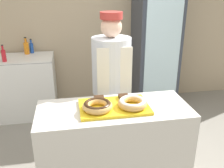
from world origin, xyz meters
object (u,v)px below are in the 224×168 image
baker_person (111,87)px  brownie_back_left (99,99)px  beverage_fridge (155,47)px  chest_freezer (26,86)px  bottle_orange (26,48)px  bottle_blue (32,48)px  bottle_red (4,55)px  serving_tray (114,107)px  donut_light_glaze (132,103)px  donut_chocolate_glaze (97,105)px  brownie_back_right (124,97)px

baker_person → brownie_back_left: bearing=-112.2°
beverage_fridge → chest_freezer: bearing=179.8°
bottle_orange → bottle_blue: bottle_orange is taller
bottle_red → serving_tray: bearing=-52.7°
serving_tray → chest_freezer: bearing=119.9°
donut_light_glaze → chest_freezer: 2.21m
serving_tray → brownie_back_left: size_ratio=6.76×
chest_freezer → donut_light_glaze: bearing=-57.3°
donut_chocolate_glaze → donut_light_glaze: size_ratio=1.00×
bottle_blue → bottle_red: bearing=-126.9°
brownie_back_right → bottle_orange: (-1.07, 1.81, 0.07)m
donut_light_glaze → bottle_orange: (-1.10, 1.98, 0.05)m
donut_light_glaze → brownie_back_right: size_ratio=2.85×
baker_person → brownie_back_right: bearing=-86.9°
donut_light_glaze → bottle_orange: size_ratio=0.97×
serving_tray → brownie_back_right: brownie_back_right is taller
chest_freezer → serving_tray: bearing=-60.1°
beverage_fridge → chest_freezer: beverage_fridge is taller
brownie_back_right → brownie_back_left: bearing=180.0°
bottle_orange → bottle_red: size_ratio=1.11×
chest_freezer → bottle_red: size_ratio=4.01×
brownie_back_left → beverage_fridge: (1.09, 1.64, 0.04)m
brownie_back_left → bottle_red: 1.82m
beverage_fridge → donut_chocolate_glaze: bearing=-122.0°
beverage_fridge → bottle_red: bearing=-175.2°
donut_light_glaze → bottle_orange: bearing=119.2°
donut_chocolate_glaze → baker_person: baker_person is taller
donut_light_glaze → bottle_red: bottle_red is taller
donut_light_glaze → brownie_back_left: bearing=146.6°
donut_chocolate_glaze → bottle_orange: 2.14m
baker_person → bottle_blue: bearing=125.0°
serving_tray → baker_person: bearing=82.0°
brownie_back_left → baker_person: (0.19, 0.48, -0.09)m
donut_chocolate_glaze → bottle_blue: bottle_blue is taller
serving_tray → brownie_back_left: brownie_back_left is taller
serving_tray → brownie_back_right: 0.17m
baker_person → bottle_red: (-1.29, 0.98, 0.15)m
serving_tray → bottle_orange: bearing=116.3°
baker_person → chest_freezer: (-1.10, 1.17, -0.39)m
brownie_back_right → bottle_orange: 2.10m
brownie_back_right → bottle_blue: size_ratio=0.41×
brownie_back_right → donut_light_glaze: bearing=-77.6°
beverage_fridge → serving_tray: bearing=-119.1°
serving_tray → bottle_red: 1.99m
bottle_orange → bottle_red: (-0.25, -0.35, -0.01)m
beverage_fridge → baker_person: bearing=-127.6°
beverage_fridge → bottle_orange: 1.94m
donut_light_glaze → beverage_fridge: beverage_fridge is taller
brownie_back_right → baker_person: (-0.03, 0.48, -0.09)m
donut_light_glaze → brownie_back_right: 0.17m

